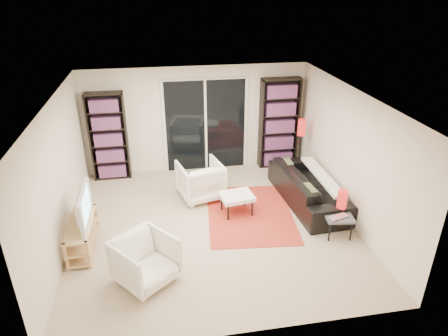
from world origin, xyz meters
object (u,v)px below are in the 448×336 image
Objects in this scene: bookshelf_left at (108,137)px; ottoman at (237,197)px; armchair_back at (200,180)px; armchair_front at (145,261)px; sofa at (308,187)px; side_table at (338,217)px; floor_lamp at (301,134)px; bookshelf_right at (279,123)px; tv_stand at (82,235)px.

bookshelf_left reaches higher than ottoman.
armchair_back is (1.85, -1.26, -0.59)m from bookshelf_left.
armchair_front is at bearing -78.24° from bookshelf_left.
sofa is 4.32× the size of side_table.
armchair_front is at bearing -138.50° from floor_lamp.
armchair_back is 1.62× the size of side_table.
sofa is 3.66m from armchair_front.
bookshelf_left is 3.85m from bookshelf_right.
armchair_back is 2.61m from armchair_front.
floor_lamp is at bearing -60.61° from bookshelf_right.
sofa is 1.42m from floor_lamp.
side_table is at bearing -32.25° from ottoman.
side_table is at bearing -36.53° from bookshelf_left.
bookshelf_left is at bearing 180.00° from bookshelf_right.
side_table is at bearing -28.21° from armchair_front.
bookshelf_right is 1.59× the size of floor_lamp.
armchair_front is 0.61× the size of floor_lamp.
armchair_back reaches higher than side_table.
bookshelf_right reaches higher than armchair_back.
armchair_back reaches higher than armchair_front.
armchair_front is 3.35m from side_table.
floor_lamp is (0.24, 1.23, 0.67)m from sofa.
sofa is at bearing 151.58° from armchair_back.
ottoman is (-1.48, -0.18, 0.02)m from sofa.
armchair_front is at bearing -136.28° from ottoman.
bookshelf_right reaches higher than armchair_front.
bookshelf_left is 2.31m from armchair_back.
bookshelf_right is 2.48× the size of armchair_back.
armchair_back is at bearing -164.00° from floor_lamp.
tv_stand is 1.79× the size of ottoman.
bookshelf_right is 4.97m from tv_stand.
armchair_back is at bearing 141.61° from side_table.
armchair_back is at bearing -34.20° from bookshelf_left.
armchair_back reaches higher than tv_stand.
armchair_front is at bearing 51.70° from armchair_back.
bookshelf_left is 2.43× the size of armchair_front.
armchair_front is 2.35m from ottoman.
bookshelf_left is 2.74m from tv_stand.
bookshelf_left reaches higher than side_table.
armchair_front is at bearing 115.81° from sofa.
sofa is (0.09, -1.82, -0.72)m from bookshelf_right.
armchair_front is (-3.10, -3.62, -0.69)m from bookshelf_right.
bookshelf_right is at bearing 93.69° from side_table.
sofa is (4.23, 0.81, 0.07)m from tv_stand.
tv_stand is 2.54m from armchair_back.
armchair_back reaches higher than ottoman.
armchair_front is 1.53× the size of side_table.
floor_lamp is at bearing 24.52° from tv_stand.
floor_lamp is (0.14, 2.41, 0.64)m from side_table.
bookshelf_right is at bearing 32.41° from tv_stand.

